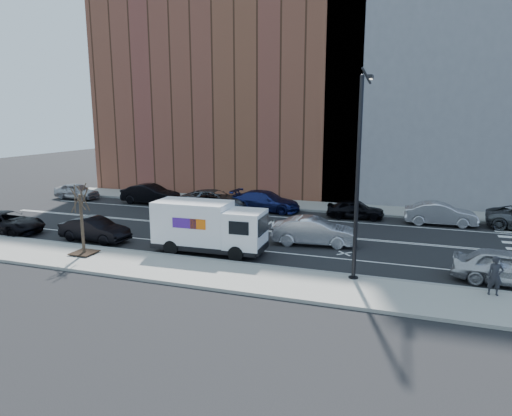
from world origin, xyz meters
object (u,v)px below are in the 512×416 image
Objects in this scene: near_parked_front at (508,267)px; pedestrian at (495,276)px; driving_sedan at (314,231)px; fedex_van at (208,227)px; far_parked_b at (151,194)px; far_parked_a at (77,191)px.

pedestrian reaches higher than near_parked_front.
driving_sedan is 10.21m from pedestrian.
driving_sedan is 1.04× the size of near_parked_front.
fedex_van is 13.86m from pedestrian.
pedestrian reaches higher than far_parked_b.
driving_sedan is at bearing -105.07° from far_parked_a.
driving_sedan is (15.73, -7.76, -0.03)m from far_parked_b.
far_parked_a is 2.55× the size of pedestrian.
fedex_van is at bearing 168.29° from pedestrian.
near_parked_front is 2.82× the size of pedestrian.
fedex_van is at bearing -134.81° from far_parked_b.
driving_sedan is at bearing 77.75° from near_parked_front.
far_parked_b is 17.54m from driving_sedan.
pedestrian is at bearing 165.10° from near_parked_front.
far_parked_b is at bearing 131.46° from fedex_van.
far_parked_a is 0.83× the size of far_parked_b.
far_parked_b is 3.06× the size of pedestrian.
fedex_van is 14.56m from near_parked_front.
fedex_van is 1.29× the size of driving_sedan.
pedestrian is (8.65, -5.43, 0.18)m from driving_sedan.
far_parked_b is 27.72m from pedestrian.
far_parked_a is 34.44m from pedestrian.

